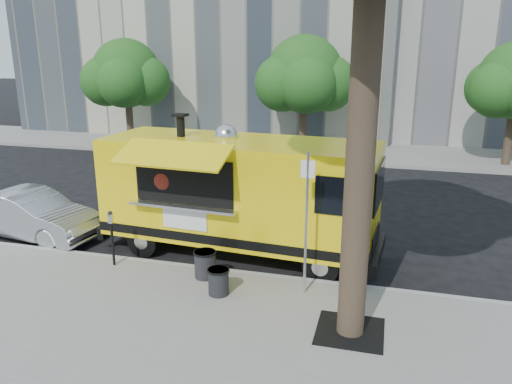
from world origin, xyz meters
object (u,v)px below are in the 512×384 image
(food_truck, at_px, (237,192))
(trash_bin_right, at_px, (218,281))
(far_tree_a, at_px, (126,73))
(sedan, at_px, (31,215))
(far_tree_b, at_px, (304,74))
(sign_post, at_px, (306,216))
(trash_bin_left, at_px, (205,263))
(parking_meter, at_px, (112,232))

(food_truck, distance_m, trash_bin_right, 2.74)
(trash_bin_right, bearing_deg, far_tree_a, 124.42)
(sedan, bearing_deg, far_tree_b, -14.08)
(sign_post, xyz_separation_m, sedan, (-7.84, 1.55, -1.19))
(food_truck, distance_m, trash_bin_left, 2.13)
(far_tree_a, relative_size, food_truck, 0.75)
(food_truck, bearing_deg, parking_meter, -141.09)
(parking_meter, distance_m, sedan, 3.57)
(sign_post, xyz_separation_m, food_truck, (-2.04, 1.93, -0.22))
(far_tree_b, height_order, sedan, far_tree_b)
(far_tree_b, bearing_deg, far_tree_a, -177.46)
(far_tree_b, bearing_deg, sedan, -112.62)
(food_truck, bearing_deg, trash_bin_right, -77.91)
(far_tree_b, distance_m, sign_post, 14.61)
(far_tree_b, relative_size, food_truck, 0.77)
(far_tree_b, xyz_separation_m, trash_bin_right, (0.85, -14.77, -3.38))
(far_tree_b, xyz_separation_m, trash_bin_left, (0.30, -14.10, -3.36))
(parking_meter, bearing_deg, far_tree_a, 117.15)
(parking_meter, relative_size, trash_bin_left, 2.19)
(far_tree_b, bearing_deg, sign_post, -79.85)
(sign_post, distance_m, trash_bin_right, 2.26)
(far_tree_a, bearing_deg, trash_bin_right, -55.58)
(far_tree_a, bearing_deg, sign_post, -50.17)
(sedan, xyz_separation_m, trash_bin_right, (6.14, -2.07, -0.21))
(trash_bin_left, height_order, trash_bin_right, trash_bin_left)
(far_tree_b, xyz_separation_m, parking_meter, (-2.00, -14.05, -2.85))
(sign_post, xyz_separation_m, trash_bin_left, (-2.25, 0.15, -1.37))
(trash_bin_left, bearing_deg, parking_meter, 178.84)
(sign_post, height_order, parking_meter, sign_post)
(sedan, bearing_deg, far_tree_a, 25.32)
(far_tree_a, xyz_separation_m, food_truck, (9.51, -11.92, -2.15))
(far_tree_b, bearing_deg, food_truck, -87.62)
(sign_post, bearing_deg, trash_bin_right, -163.07)
(food_truck, relative_size, sedan, 1.80)
(far_tree_a, distance_m, sign_post, 18.14)
(sedan, xyz_separation_m, trash_bin_left, (5.59, -1.40, -0.18))
(parking_meter, height_order, food_truck, food_truck)
(far_tree_a, distance_m, trash_bin_left, 16.88)
(far_tree_a, relative_size, far_tree_b, 0.97)
(sign_post, bearing_deg, sedan, 168.82)
(food_truck, xyz_separation_m, trash_bin_left, (-0.21, -1.78, -1.15))
(far_tree_b, distance_m, trash_bin_left, 14.49)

